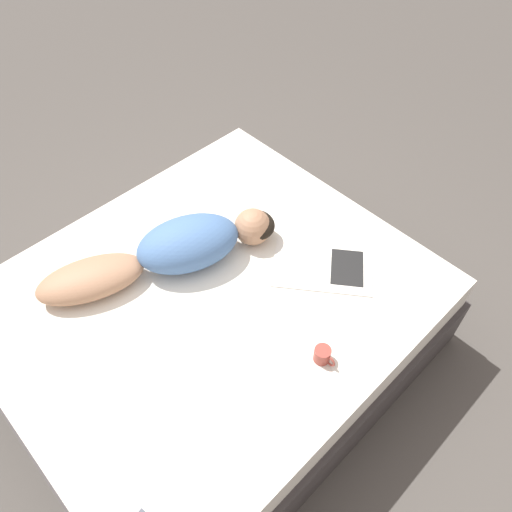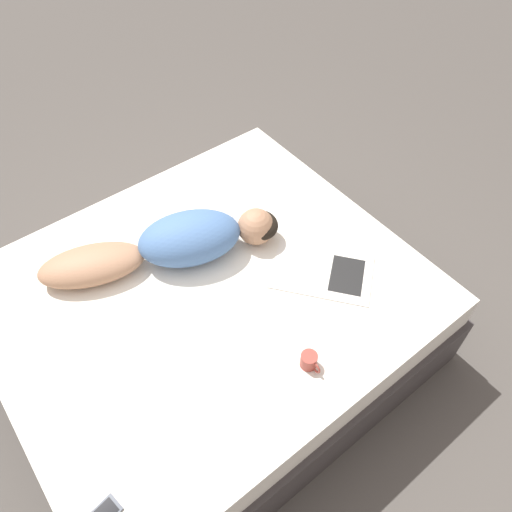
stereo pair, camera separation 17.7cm
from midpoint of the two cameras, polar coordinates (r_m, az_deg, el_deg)
The scene contains 5 objects.
ground_plane at distance 3.00m, azimuth -3.19°, elevation -10.27°, with size 12.00×12.00×0.00m, color #4C4742.
bed at distance 2.76m, azimuth -3.45°, elevation -7.33°, with size 1.85×2.11×0.58m.
person at distance 2.58m, azimuth -7.32°, elevation 1.39°, with size 0.67×1.24×0.24m.
open_magazine at distance 2.60m, azimuth 9.61°, elevation -1.82°, with size 0.61×0.58×0.01m.
coffee_mug at distance 2.27m, azimuth 8.37°, elevation -11.85°, with size 0.11×0.08×0.08m.
Camera 2 is at (1.32, -0.71, 2.61)m, focal length 35.00 mm.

